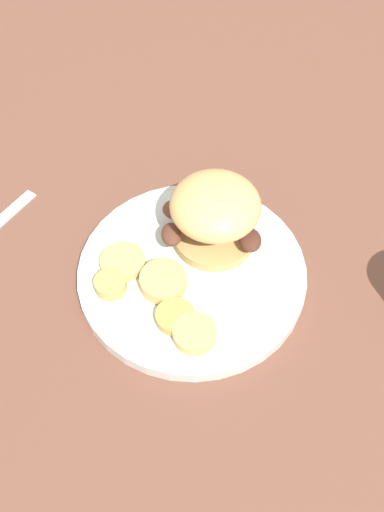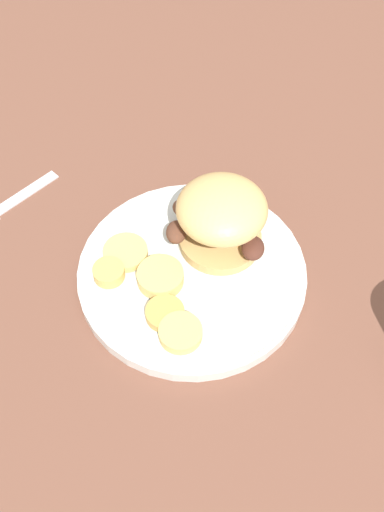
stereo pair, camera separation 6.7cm
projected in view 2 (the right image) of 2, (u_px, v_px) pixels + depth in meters
name	position (u px, v px, depth m)	size (l,w,h in m)	color
ground_plane	(192.00, 277.00, 0.70)	(4.00, 4.00, 0.00)	brown
dinner_plate	(192.00, 273.00, 0.69)	(0.26, 0.26, 0.02)	silver
sandwich	(220.00, 215.00, 0.68)	(0.12, 0.11, 0.08)	tan
potato_round_0	(109.00, 272.00, 0.68)	(0.04, 0.04, 0.01)	tan
potato_round_1	(125.00, 252.00, 0.70)	(0.05, 0.05, 0.01)	#DBB766
potato_round_2	(160.00, 277.00, 0.67)	(0.05, 0.05, 0.02)	#DBB766
potato_round_3	(181.00, 333.00, 0.63)	(0.05, 0.05, 0.01)	#DBB766
potato_round_4	(165.00, 313.00, 0.65)	(0.04, 0.04, 0.01)	tan
fork	(9.00, 204.00, 0.77)	(0.12, 0.11, 0.00)	silver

